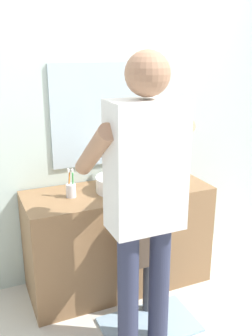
# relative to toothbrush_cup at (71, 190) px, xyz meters

# --- Properties ---
(ground_plane) EXTENTS (14.00, 14.00, 0.00)m
(ground_plane) POSITION_rel_toothbrush_cup_xyz_m (0.36, -0.30, -0.86)
(ground_plane) COLOR silver
(back_wall) EXTENTS (4.40, 0.10, 2.70)m
(back_wall) POSITION_rel_toothbrush_cup_xyz_m (0.36, 0.32, 0.49)
(back_wall) COLOR silver
(back_wall) RESTS_ON ground
(vanity_cabinet) EXTENTS (1.40, 0.54, 0.80)m
(vanity_cabinet) POSITION_rel_toothbrush_cup_xyz_m (0.36, -0.00, -0.46)
(vanity_cabinet) COLOR olive
(vanity_cabinet) RESTS_ON ground
(sink_basin) EXTENTS (0.34, 0.34, 0.11)m
(sink_basin) POSITION_rel_toothbrush_cup_xyz_m (0.36, -0.02, 0.00)
(sink_basin) COLOR white
(sink_basin) RESTS_ON vanity_cabinet
(faucet) EXTENTS (0.18, 0.14, 0.18)m
(faucet) POSITION_rel_toothbrush_cup_xyz_m (0.36, 0.19, 0.03)
(faucet) COLOR #B7BABF
(faucet) RESTS_ON vanity_cabinet
(toothbrush_cup) EXTENTS (0.07, 0.07, 0.21)m
(toothbrush_cup) POSITION_rel_toothbrush_cup_xyz_m (0.00, 0.00, 0.00)
(toothbrush_cup) COLOR silver
(toothbrush_cup) RESTS_ON vanity_cabinet
(soap_bottle) EXTENTS (0.06, 0.06, 0.16)m
(soap_bottle) POSITION_rel_toothbrush_cup_xyz_m (0.64, 0.07, 0.01)
(soap_bottle) COLOR #B27FC6
(soap_bottle) RESTS_ON vanity_cabinet
(bath_mat) EXTENTS (0.64, 0.40, 0.02)m
(bath_mat) POSITION_rel_toothbrush_cup_xyz_m (0.36, -0.55, -0.85)
(bath_mat) COLOR #99B7CC
(bath_mat) RESTS_ON ground
(child_toddler) EXTENTS (0.27, 0.27, 0.88)m
(child_toddler) POSITION_rel_toothbrush_cup_xyz_m (0.36, -0.40, -0.33)
(child_toddler) COLOR #47474C
(child_toddler) RESTS_ON ground
(adult_parent) EXTENTS (0.56, 0.59, 1.81)m
(adult_parent) POSITION_rel_toothbrush_cup_xyz_m (0.24, -0.68, 0.23)
(adult_parent) COLOR #2D334C
(adult_parent) RESTS_ON ground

